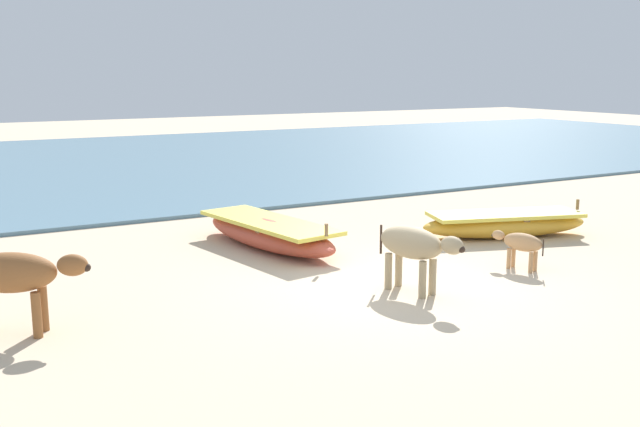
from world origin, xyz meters
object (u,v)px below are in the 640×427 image
fishing_boat_2 (505,223)px  cow_adult_dun (414,246)px  fishing_boat_1 (269,233)px  cow_second_adult_brown (14,276)px  calf_near_tan (521,243)px

fishing_boat_2 → cow_adult_dun: cow_adult_dun is taller
fishing_boat_1 → cow_adult_dun: size_ratio=2.52×
cow_adult_dun → cow_second_adult_brown: cow_second_adult_brown is taller
cow_adult_dun → calf_near_tan: (2.22, 0.17, -0.26)m
cow_second_adult_brown → calf_near_tan: bearing=20.4°
fishing_boat_1 → cow_adult_dun: cow_adult_dun is taller
fishing_boat_2 → cow_adult_dun: size_ratio=2.35×
fishing_boat_1 → cow_adult_dun: bearing=1.2°
calf_near_tan → cow_adult_dun: bearing=77.7°
fishing_boat_2 → cow_adult_dun: 4.22m
fishing_boat_2 → calf_near_tan: (-1.44, -1.88, 0.17)m
fishing_boat_2 → calf_near_tan: size_ratio=3.79×
fishing_boat_1 → cow_adult_dun: 3.52m
fishing_boat_1 → calf_near_tan: size_ratio=4.07×
calf_near_tan → cow_second_adult_brown: cow_second_adult_brown is taller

